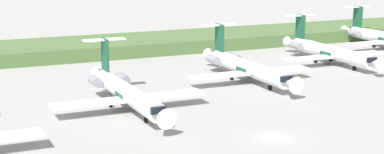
# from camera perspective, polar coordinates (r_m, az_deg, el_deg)

# --- Properties ---
(ground_plane) EXTENTS (500.00, 500.00, 0.00)m
(ground_plane) POSITION_cam_1_polar(r_m,az_deg,el_deg) (102.93, -1.27, -1.06)
(ground_plane) COLOR #9E9B96
(grass_berm) EXTENTS (320.00, 20.00, 2.86)m
(grass_berm) POSITION_cam_1_polar(r_m,az_deg,el_deg) (139.08, -7.71, 2.86)
(grass_berm) COLOR #4C6B38
(grass_berm) RESTS_ON ground
(regional_jet_third) EXTENTS (22.81, 31.00, 9.00)m
(regional_jet_third) POSITION_cam_1_polar(r_m,az_deg,el_deg) (89.86, -6.13, -1.39)
(regional_jet_third) COLOR white
(regional_jet_third) RESTS_ON ground
(regional_jet_fourth) EXTENTS (22.81, 31.00, 9.00)m
(regional_jet_fourth) POSITION_cam_1_polar(r_m,az_deg,el_deg) (108.36, 5.07, 0.93)
(regional_jet_fourth) COLOR white
(regional_jet_fourth) RESTS_ON ground
(regional_jet_fifth) EXTENTS (22.81, 31.00, 9.00)m
(regional_jet_fifth) POSITION_cam_1_polar(r_m,az_deg,el_deg) (127.37, 12.64, 2.35)
(regional_jet_fifth) COLOR white
(regional_jet_fifth) RESTS_ON ground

